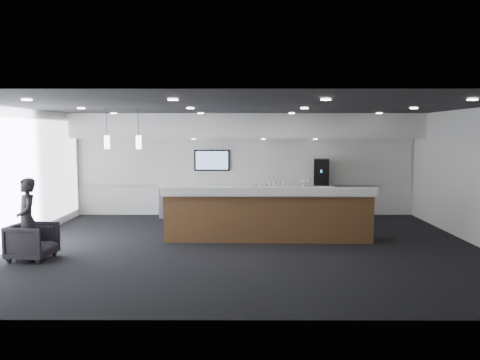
{
  "coord_description": "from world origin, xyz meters",
  "views": [
    {
      "loc": [
        -0.12,
        -9.92,
        2.44
      ],
      "look_at": [
        -0.16,
        1.3,
        1.32
      ],
      "focal_mm": 35.0,
      "sensor_mm": 36.0,
      "label": 1
    }
  ],
  "objects_px": {
    "lounge_guest": "(27,219)",
    "service_counter": "(268,215)",
    "coffee_machine": "(321,172)",
    "armchair": "(32,241)"
  },
  "relations": [
    {
      "from": "coffee_machine",
      "to": "lounge_guest",
      "type": "bearing_deg",
      "value": -134.77
    },
    {
      "from": "service_counter",
      "to": "coffee_machine",
      "type": "xyz_separation_m",
      "value": [
        1.73,
        3.0,
        0.75
      ]
    },
    {
      "from": "coffee_machine",
      "to": "lounge_guest",
      "type": "distance_m",
      "value": 8.0
    },
    {
      "from": "lounge_guest",
      "to": "service_counter",
      "type": "bearing_deg",
      "value": 77.19
    },
    {
      "from": "coffee_machine",
      "to": "armchair",
      "type": "relative_size",
      "value": 0.97
    },
    {
      "from": "service_counter",
      "to": "lounge_guest",
      "type": "relative_size",
      "value": 2.99
    },
    {
      "from": "coffee_machine",
      "to": "service_counter",
      "type": "bearing_deg",
      "value": -110.8
    },
    {
      "from": "service_counter",
      "to": "coffee_machine",
      "type": "relative_size",
      "value": 6.31
    },
    {
      "from": "service_counter",
      "to": "armchair",
      "type": "height_order",
      "value": "service_counter"
    },
    {
      "from": "service_counter",
      "to": "armchair",
      "type": "xyz_separation_m",
      "value": [
        -4.66,
        -1.66,
        -0.22
      ]
    }
  ]
}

